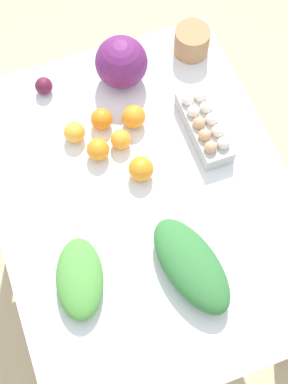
{
  "coord_description": "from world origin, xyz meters",
  "views": [
    {
      "loc": [
        0.66,
        -0.24,
        2.32
      ],
      "look_at": [
        0.0,
        0.0,
        0.79
      ],
      "focal_mm": 50.0,
      "sensor_mm": 36.0,
      "label": 1
    }
  ],
  "objects_px": {
    "egg_carton": "(204,126)",
    "orange_0": "(141,169)",
    "greens_bunch_scallion": "(191,265)",
    "orange_3": "(98,150)",
    "paper_bag": "(192,41)",
    "orange_1": "(74,132)",
    "cabbage_purple": "(121,62)",
    "orange_2": "(121,140)",
    "beet_root": "(44,86)",
    "orange_5": "(134,117)",
    "orange_4": "(101,119)",
    "greens_bunch_kale": "(80,279)"
  },
  "relations": [
    {
      "from": "beet_root",
      "to": "orange_2",
      "type": "xyz_separation_m",
      "value": [
        0.29,
        0.18,
        0.0
      ]
    },
    {
      "from": "orange_3",
      "to": "paper_bag",
      "type": "bearing_deg",
      "value": 123.34
    },
    {
      "from": "beet_root",
      "to": "orange_5",
      "type": "bearing_deg",
      "value": 47.01
    },
    {
      "from": "greens_bunch_scallion",
      "to": "orange_3",
      "type": "xyz_separation_m",
      "value": [
        -0.47,
        -0.13,
        -0.01
      ]
    },
    {
      "from": "cabbage_purple",
      "to": "paper_bag",
      "type": "relative_size",
      "value": 1.44
    },
    {
      "from": "cabbage_purple",
      "to": "orange_5",
      "type": "distance_m",
      "value": 0.2
    },
    {
      "from": "greens_bunch_kale",
      "to": "orange_3",
      "type": "bearing_deg",
      "value": 154.86
    },
    {
      "from": "orange_0",
      "to": "orange_3",
      "type": "bearing_deg",
      "value": -137.43
    },
    {
      "from": "greens_bunch_kale",
      "to": "orange_3",
      "type": "xyz_separation_m",
      "value": [
        -0.39,
        0.18,
        -0.0
      ]
    },
    {
      "from": "orange_1",
      "to": "orange_2",
      "type": "bearing_deg",
      "value": 60.01
    },
    {
      "from": "orange_4",
      "to": "beet_root",
      "type": "bearing_deg",
      "value": -144.2
    },
    {
      "from": "orange_3",
      "to": "greens_bunch_kale",
      "type": "bearing_deg",
      "value": -25.14
    },
    {
      "from": "egg_carton",
      "to": "orange_0",
      "type": "bearing_deg",
      "value": 107.41
    },
    {
      "from": "greens_bunch_scallion",
      "to": "orange_3",
      "type": "height_order",
      "value": "greens_bunch_scallion"
    },
    {
      "from": "orange_1",
      "to": "orange_3",
      "type": "xyz_separation_m",
      "value": [
        0.09,
        0.05,
        0.0
      ]
    },
    {
      "from": "orange_0",
      "to": "orange_4",
      "type": "distance_m",
      "value": 0.23
    },
    {
      "from": "beet_root",
      "to": "orange_5",
      "type": "height_order",
      "value": "orange_5"
    },
    {
      "from": "orange_1",
      "to": "greens_bunch_kale",
      "type": "bearing_deg",
      "value": -15.19
    },
    {
      "from": "paper_bag",
      "to": "beet_root",
      "type": "relative_size",
      "value": 2.06
    },
    {
      "from": "beet_root",
      "to": "cabbage_purple",
      "type": "bearing_deg",
      "value": 81.14
    },
    {
      "from": "orange_3",
      "to": "orange_4",
      "type": "xyz_separation_m",
      "value": [
        -0.11,
        0.05,
        -0.0
      ]
    },
    {
      "from": "greens_bunch_scallion",
      "to": "orange_5",
      "type": "relative_size",
      "value": 4.12
    },
    {
      "from": "greens_bunch_kale",
      "to": "orange_3",
      "type": "height_order",
      "value": "greens_bunch_kale"
    },
    {
      "from": "greens_bunch_kale",
      "to": "orange_5",
      "type": "height_order",
      "value": "orange_5"
    },
    {
      "from": "egg_carton",
      "to": "greens_bunch_kale",
      "type": "height_order",
      "value": "egg_carton"
    },
    {
      "from": "paper_bag",
      "to": "orange_4",
      "type": "height_order",
      "value": "paper_bag"
    },
    {
      "from": "paper_bag",
      "to": "beet_root",
      "type": "height_order",
      "value": "paper_bag"
    },
    {
      "from": "greens_bunch_kale",
      "to": "orange_4",
      "type": "relative_size",
      "value": 3.44
    },
    {
      "from": "egg_carton",
      "to": "orange_4",
      "type": "xyz_separation_m",
      "value": [
        -0.15,
        -0.31,
        -0.01
      ]
    },
    {
      "from": "paper_bag",
      "to": "orange_1",
      "type": "height_order",
      "value": "paper_bag"
    },
    {
      "from": "orange_3",
      "to": "orange_5",
      "type": "relative_size",
      "value": 0.93
    },
    {
      "from": "orange_0",
      "to": "orange_2",
      "type": "distance_m",
      "value": 0.13
    },
    {
      "from": "egg_carton",
      "to": "greens_bunch_kale",
      "type": "relative_size",
      "value": 1.13
    },
    {
      "from": "cabbage_purple",
      "to": "orange_2",
      "type": "bearing_deg",
      "value": -19.88
    },
    {
      "from": "paper_bag",
      "to": "orange_3",
      "type": "relative_size",
      "value": 1.69
    },
    {
      "from": "egg_carton",
      "to": "orange_0",
      "type": "distance_m",
      "value": 0.26
    },
    {
      "from": "paper_bag",
      "to": "greens_bunch_scallion",
      "type": "bearing_deg",
      "value": -22.38
    },
    {
      "from": "cabbage_purple",
      "to": "beet_root",
      "type": "relative_size",
      "value": 2.97
    },
    {
      "from": "greens_bunch_kale",
      "to": "beet_root",
      "type": "relative_size",
      "value": 4.11
    },
    {
      "from": "orange_5",
      "to": "greens_bunch_kale",
      "type": "bearing_deg",
      "value": -35.62
    },
    {
      "from": "egg_carton",
      "to": "greens_bunch_kale",
      "type": "distance_m",
      "value": 0.64
    },
    {
      "from": "orange_3",
      "to": "orange_5",
      "type": "bearing_deg",
      "value": 116.72
    },
    {
      "from": "orange_2",
      "to": "egg_carton",
      "type": "bearing_deg",
      "value": 79.68
    },
    {
      "from": "greens_bunch_scallion",
      "to": "orange_1",
      "type": "bearing_deg",
      "value": -161.39
    },
    {
      "from": "egg_carton",
      "to": "paper_bag",
      "type": "distance_m",
      "value": 0.34
    },
    {
      "from": "greens_bunch_scallion",
      "to": "orange_2",
      "type": "relative_size",
      "value": 4.87
    },
    {
      "from": "orange_2",
      "to": "orange_3",
      "type": "xyz_separation_m",
      "value": [
        0.01,
        -0.08,
        0.0
      ]
    },
    {
      "from": "orange_1",
      "to": "orange_5",
      "type": "height_order",
      "value": "orange_5"
    },
    {
      "from": "cabbage_purple",
      "to": "orange_3",
      "type": "distance_m",
      "value": 0.32
    },
    {
      "from": "paper_bag",
      "to": "orange_2",
      "type": "distance_m",
      "value": 0.46
    }
  ]
}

